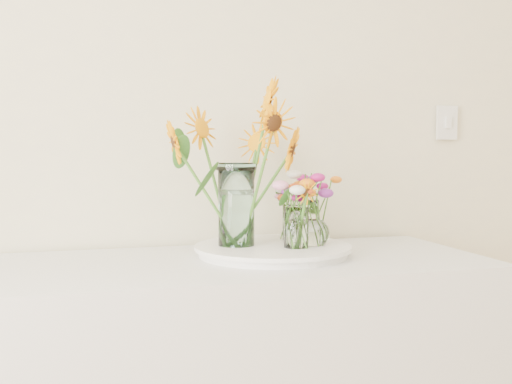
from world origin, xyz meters
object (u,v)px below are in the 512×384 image
at_px(mason_jar, 236,205).
at_px(small_vase_c, 293,223).
at_px(small_vase_b, 313,223).
at_px(tray, 273,251).
at_px(small_vase_a, 296,228).

relative_size(mason_jar, small_vase_c, 2.16).
bearing_deg(mason_jar, small_vase_b, -13.82).
relative_size(tray, small_vase_b, 3.16).
height_order(mason_jar, small_vase_a, mason_jar).
bearing_deg(small_vase_a, tray, 131.48).
distance_m(tray, small_vase_b, 0.14).
xyz_separation_m(tray, mason_jar, (-0.10, 0.03, 0.13)).
relative_size(small_vase_a, small_vase_c, 1.06).
bearing_deg(mason_jar, tray, -14.78).
bearing_deg(small_vase_b, small_vase_a, -153.88).
bearing_deg(small_vase_a, small_vase_b, 26.12).
height_order(small_vase_b, small_vase_c, small_vase_b).
bearing_deg(small_vase_b, mason_jar, 166.18).
distance_m(tray, small_vase_a, 0.11).
distance_m(tray, mason_jar, 0.17).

